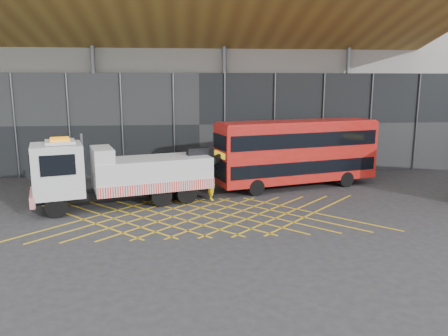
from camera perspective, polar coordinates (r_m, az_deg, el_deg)
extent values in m
plane|color=#28282A|center=(24.37, -6.73, -6.36)|extent=(120.00, 120.00, 0.00)
cube|color=yellow|center=(24.95, -17.89, -6.41)|extent=(7.16, 7.16, 0.01)
cube|color=yellow|center=(24.95, -17.89, -6.41)|extent=(7.16, 7.16, 0.01)
cube|color=yellow|center=(24.66, -14.24, -6.41)|extent=(7.16, 7.16, 0.01)
cube|color=yellow|center=(24.66, -14.24, -6.41)|extent=(7.16, 7.16, 0.01)
cube|color=yellow|center=(24.46, -10.51, -6.39)|extent=(7.16, 7.16, 0.01)
cube|color=yellow|center=(24.46, -10.51, -6.39)|extent=(7.16, 7.16, 0.01)
cube|color=yellow|center=(24.37, -6.73, -6.35)|extent=(7.16, 7.16, 0.01)
cube|color=yellow|center=(24.37, -6.73, -6.35)|extent=(7.16, 7.16, 0.01)
cube|color=yellow|center=(24.38, -2.95, -6.27)|extent=(7.16, 7.16, 0.01)
cube|color=yellow|center=(24.38, -2.95, -6.27)|extent=(7.16, 7.16, 0.01)
cube|color=yellow|center=(24.50, 0.81, -6.17)|extent=(7.16, 7.16, 0.01)
cube|color=yellow|center=(24.50, 0.81, -6.17)|extent=(7.16, 7.16, 0.01)
cube|color=yellow|center=(24.73, 4.52, -6.04)|extent=(7.16, 7.16, 0.01)
cube|color=yellow|center=(24.73, 4.52, -6.04)|extent=(7.16, 7.16, 0.01)
cube|color=yellow|center=(25.05, 8.14, -5.90)|extent=(7.16, 7.16, 0.01)
cube|color=yellow|center=(25.05, 8.14, -5.90)|extent=(7.16, 7.16, 0.01)
cube|color=yellow|center=(25.47, 11.66, -5.73)|extent=(7.16, 7.16, 0.01)
cube|color=yellow|center=(25.47, 11.66, -5.73)|extent=(7.16, 7.16, 0.01)
cube|color=#969690|center=(42.30, -3.76, 13.43)|extent=(55.00, 14.00, 18.00)
cube|color=black|center=(35.13, -3.26, 5.74)|extent=(55.00, 0.80, 8.00)
cube|color=olive|center=(31.53, -6.96, 18.73)|extent=(40.00, 11.93, 4.07)
cylinder|color=#595B60|center=(35.44, -16.40, 6.98)|extent=(0.36, 0.36, 10.00)
cylinder|color=#595B60|center=(34.99, 0.04, 7.38)|extent=(0.36, 0.36, 10.00)
cylinder|color=#595B60|center=(37.32, 15.63, 7.21)|extent=(0.36, 0.36, 10.00)
cube|color=black|center=(27.09, -12.52, -3.02)|extent=(10.61, 4.13, 0.40)
cube|color=silver|center=(26.42, -20.90, -0.22)|extent=(3.40, 3.48, 2.94)
cube|color=black|center=(26.35, -23.96, 0.65)|extent=(0.76, 2.40, 1.24)
cube|color=red|center=(26.75, -23.70, -3.52)|extent=(1.10, 2.90, 0.62)
cube|color=orange|center=(26.16, -20.66, 3.53)|extent=(1.36, 1.59, 0.14)
cube|color=silver|center=(27.15, -9.33, -0.55)|extent=(7.51, 4.69, 1.81)
cube|color=red|center=(25.92, -8.57, -2.62)|extent=(6.73, 2.05, 0.62)
cube|color=silver|center=(26.44, -15.63, 1.73)|extent=(1.85, 2.92, 0.79)
cube|color=black|center=(27.73, -3.47, 2.07)|extent=(1.46, 0.93, 0.56)
cube|color=black|center=(28.20, -1.28, 1.08)|extent=(2.48, 1.08, 1.22)
cylinder|color=black|center=(25.66, -21.05, -4.70)|extent=(1.30, 0.73, 1.24)
cylinder|color=black|center=(27.96, -21.17, -3.44)|extent=(1.30, 0.73, 1.24)
cylinder|color=black|center=(26.76, -4.90, -3.35)|extent=(1.30, 0.73, 1.24)
cylinder|color=black|center=(28.97, -6.29, -2.25)|extent=(1.30, 0.73, 1.24)
cylinder|color=#595B60|center=(27.49, -17.99, 1.70)|extent=(0.16, 0.16, 2.48)
cube|color=#AD140F|center=(30.88, 9.53, 2.18)|extent=(11.78, 5.54, 4.05)
cube|color=black|center=(31.04, 9.48, 0.45)|extent=(11.35, 5.48, 0.89)
cube|color=black|center=(30.75, 9.59, 3.89)|extent=(11.35, 5.48, 0.99)
cube|color=black|center=(28.62, -0.57, -0.19)|extent=(0.66, 2.28, 1.36)
cube|color=black|center=(28.32, -0.57, 3.43)|extent=(0.66, 2.28, 0.99)
cube|color=yellow|center=(28.44, -0.59, 1.76)|extent=(0.54, 1.82, 0.37)
cube|color=#AD140F|center=(30.63, 9.66, 5.98)|extent=(11.50, 5.28, 0.13)
cylinder|color=black|center=(28.59, 4.23, -2.55)|extent=(1.13, 0.58, 1.09)
cylinder|color=black|center=(30.69, 2.38, -1.58)|extent=(1.13, 0.58, 1.09)
cylinder|color=black|center=(32.09, 15.65, -1.43)|extent=(1.13, 0.58, 1.09)
cylinder|color=black|center=(33.97, 13.31, -0.63)|extent=(1.13, 0.58, 1.09)
imported|color=yellow|center=(27.43, -1.66, -2.40)|extent=(0.55, 0.72, 1.75)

